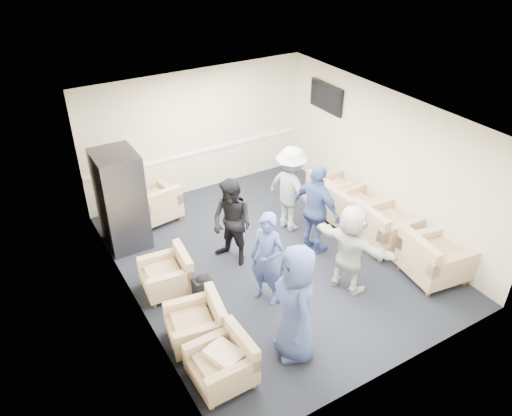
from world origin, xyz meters
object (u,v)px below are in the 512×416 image
armchair_corner (157,205)px  armchair_right_midnear (381,229)px  armchair_right_far (332,194)px  vending_machine (121,200)px  person_mid_right (317,210)px  armchair_left_mid (199,325)px  person_back_right (291,189)px  armchair_left_near (225,364)px  armchair_right_near (432,260)px  person_mid_left (267,259)px  person_front_left (296,304)px  armchair_right_midfar (348,209)px  person_back_left (232,223)px  person_front_right (351,248)px  armchair_left_far (169,275)px

armchair_corner → armchair_right_midnear: bearing=129.4°
armchair_right_midnear → armchair_right_far: (0.04, 1.50, -0.03)m
vending_machine → person_mid_right: bearing=-34.7°
armchair_left_mid → armchair_right_far: 4.40m
armchair_corner → person_back_right: bearing=135.4°
vending_machine → armchair_left_near: bearing=-88.3°
armchair_right_near → person_mid_left: size_ratio=0.66×
armchair_right_midnear → vending_machine: vending_machine is taller
person_front_left → person_mid_right: person_front_left is taller
armchair_left_mid → armchair_right_midfar: bearing=118.6°
armchair_left_mid → armchair_right_midfar: 4.08m
vending_machine → person_front_left: 4.03m
armchair_right_midnear → armchair_corner: 4.41m
armchair_left_mid → armchair_right_far: bearing=125.8°
person_back_right → armchair_right_far: bearing=-96.4°
armchair_right_far → person_back_left: 2.71m
armchair_right_midnear → person_mid_right: 1.34m
armchair_left_near → armchair_left_mid: armchair_left_mid is taller
armchair_right_near → person_front_left: size_ratio=0.59×
armchair_right_near → person_front_right: (-1.37, 0.53, 0.42)m
armchair_left_near → armchair_right_midfar: 4.42m
armchair_right_far → person_front_right: size_ratio=0.57×
person_back_left → person_front_right: size_ratio=1.03×
armchair_left_mid → vending_machine: vending_machine is taller
person_mid_left → armchair_right_near: bearing=42.3°
armchair_right_near → armchair_right_midfar: 2.02m
person_mid_left → person_front_right: size_ratio=1.01×
armchair_right_midnear → person_mid_left: size_ratio=0.61×
armchair_left_near → armchair_left_mid: 0.82m
person_back_right → armchair_corner: bearing=41.0°
armchair_right_midnear → person_back_right: bearing=40.8°
armchair_right_midfar → armchair_left_near: bearing=116.4°
armchair_left_far → person_front_left: 2.46m
vending_machine → person_back_left: 2.11m
armchair_right_near → armchair_right_far: (-0.05, 2.63, -0.03)m
armchair_right_midfar → person_mid_left: (-2.53, -1.05, 0.44)m
armchair_left_far → armchair_left_mid: bearing=2.7°
armchair_left_mid → armchair_right_midnear: bearing=106.0°
person_mid_left → person_back_left: 1.16m
armchair_left_far → person_front_right: (2.57, -1.44, 0.49)m
armchair_right_midfar → armchair_right_far: armchair_right_midfar is taller
armchair_right_midfar → person_back_left: person_back_left is taller
armchair_left_near → armchair_right_near: bearing=90.7°
armchair_left_far → person_mid_left: 1.69m
armchair_right_far → armchair_corner: (-3.29, 1.47, -0.01)m
vending_machine → person_front_left: bearing=-72.8°
armchair_corner → armchair_right_near: bearing=121.0°
armchair_left_far → person_front_left: bearing=30.4°
armchair_corner → person_mid_right: person_mid_right is taller
armchair_left_mid → person_back_right: person_back_right is taller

